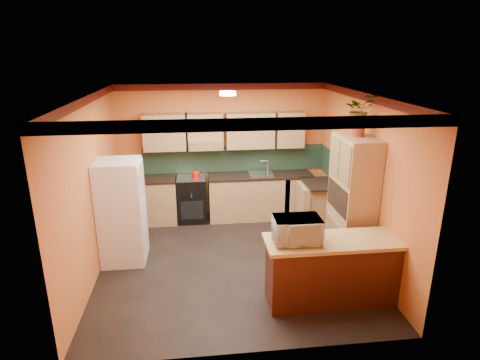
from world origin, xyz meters
name	(u,v)px	position (x,y,z in m)	size (l,w,h in m)	color
room_shell	(231,133)	(0.02, 0.28, 2.09)	(4.24, 4.24, 2.72)	black
base_cabinets_back	(223,198)	(-0.02, 1.80, 0.44)	(3.65, 0.60, 0.88)	tan
countertop_back	(222,177)	(-0.02, 1.80, 0.90)	(3.65, 0.62, 0.04)	black
stove	(192,199)	(-0.64, 1.80, 0.46)	(0.58, 0.58, 0.91)	black
kettle	(196,174)	(-0.54, 1.75, 1.00)	(0.17, 0.17, 0.18)	#B30F0B
sink	(261,174)	(0.76, 1.80, 0.94)	(0.48, 0.40, 0.03)	silver
base_cabinets_right	(319,206)	(1.80, 1.14, 0.44)	(0.60, 0.80, 0.88)	tan
countertop_right	(321,184)	(1.80, 1.14, 0.90)	(0.62, 0.80, 0.04)	black
fridge	(122,212)	(-1.75, 0.27, 0.85)	(0.68, 0.66, 1.70)	white
pantry	(352,203)	(1.85, -0.26, 1.05)	(0.48, 0.90, 2.10)	tan
fern_pot	(357,131)	(1.85, -0.21, 2.18)	(0.22, 0.22, 0.16)	maroon
fern	(359,110)	(1.85, -0.21, 2.49)	(0.41, 0.36, 0.46)	tan
breakfast_bar	(334,272)	(1.27, -1.22, 0.44)	(1.80, 0.55, 0.88)	#502312
bar_top	(336,241)	(1.27, -1.22, 0.91)	(1.90, 0.65, 0.05)	tan
microwave	(297,230)	(0.73, -1.22, 1.10)	(0.61, 0.41, 0.34)	white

